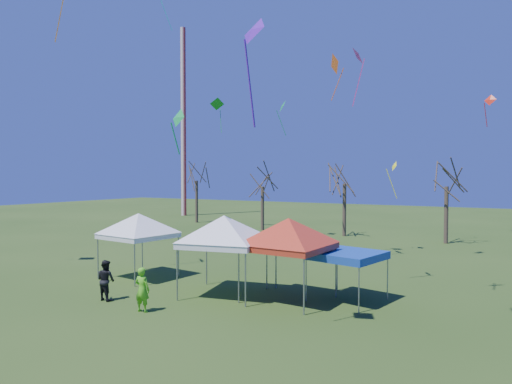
% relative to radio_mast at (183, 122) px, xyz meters
% --- Properties ---
extents(ground, '(140.00, 140.00, 0.00)m').
position_rel_radio_mast_xyz_m(ground, '(28.00, -34.00, -12.50)').
color(ground, '#294315').
rests_on(ground, ground).
extents(radio_mast, '(0.70, 0.70, 25.00)m').
position_rel_radio_mast_xyz_m(radio_mast, '(0.00, 0.00, 0.00)').
color(radio_mast, silver).
rests_on(radio_mast, ground).
extents(tree_0, '(3.83, 3.83, 8.44)m').
position_rel_radio_mast_xyz_m(tree_0, '(7.15, -6.62, -6.01)').
color(tree_0, '#3D2D21').
rests_on(tree_0, ground).
extents(tree_1, '(3.42, 3.42, 7.54)m').
position_rel_radio_mast_xyz_m(tree_1, '(17.23, -9.35, -6.71)').
color(tree_1, '#3D2D21').
rests_on(tree_1, ground).
extents(tree_2, '(3.71, 3.71, 8.18)m').
position_rel_radio_mast_xyz_m(tree_2, '(25.63, -9.62, -6.21)').
color(tree_2, '#3D2D21').
rests_on(tree_2, ground).
extents(tree_3, '(3.59, 3.59, 7.91)m').
position_rel_radio_mast_xyz_m(tree_3, '(34.03, -9.96, -6.42)').
color(tree_3, '#3D2D21').
rests_on(tree_3, ground).
extents(tent_white_west, '(4.37, 4.37, 3.87)m').
position_rel_radio_mast_xyz_m(tent_white_west, '(21.67, -30.80, -9.38)').
color(tent_white_west, gray).
rests_on(tent_white_west, ground).
extents(tent_white_mid, '(4.54, 4.54, 4.09)m').
position_rel_radio_mast_xyz_m(tent_white_mid, '(27.48, -31.50, -9.20)').
color(tent_white_mid, gray).
rests_on(tent_white_mid, ground).
extents(tent_red, '(4.59, 4.59, 4.06)m').
position_rel_radio_mast_xyz_m(tent_red, '(30.37, -30.90, -9.23)').
color(tent_red, gray).
rests_on(tent_red, ground).
extents(tent_blue, '(3.15, 3.15, 2.09)m').
position_rel_radio_mast_xyz_m(tent_blue, '(32.56, -29.72, -10.58)').
color(tent_blue, gray).
rests_on(tent_blue, ground).
extents(person_dark, '(0.87, 0.69, 1.72)m').
position_rel_radio_mast_xyz_m(person_dark, '(23.59, -34.75, -11.64)').
color(person_dark, black).
rests_on(person_dark, ground).
extents(person_green, '(0.68, 0.49, 1.74)m').
position_rel_radio_mast_xyz_m(person_green, '(26.14, -35.23, -11.63)').
color(person_green, '#58C820').
rests_on(person_green, ground).
extents(kite_22, '(0.93, 0.99, 2.66)m').
position_rel_radio_mast_xyz_m(kite_22, '(31.32, -15.98, -6.62)').
color(kite_22, '#F7FF1A').
rests_on(kite_22, ground).
extents(kite_13, '(1.19, 1.30, 2.96)m').
position_rel_radio_mast_xyz_m(kite_13, '(21.61, -13.91, -1.39)').
color(kite_13, '#16943D').
rests_on(kite_13, ground).
extents(kite_19, '(0.93, 0.70, 2.33)m').
position_rel_radio_mast_xyz_m(kite_19, '(37.01, -11.35, -1.78)').
color(kite_19, red).
rests_on(kite_19, ground).
extents(kite_11, '(1.15, 1.28, 2.98)m').
position_rel_radio_mast_xyz_m(kite_11, '(29.04, -21.55, -0.37)').
color(kite_11, '#EB5D0C').
rests_on(kite_11, ground).
extents(kite_2, '(1.74, 1.73, 3.56)m').
position_rel_radio_mast_xyz_m(kite_2, '(12.61, -10.40, 0.02)').
color(kite_2, '#179625').
rests_on(kite_2, ground).
extents(kite_17, '(0.86, 1.06, 2.81)m').
position_rel_radio_mast_xyz_m(kite_17, '(32.27, -27.44, -1.66)').
color(kite_17, '#CB2D87').
rests_on(kite_17, ground).
extents(kite_1, '(0.91, 0.58, 1.95)m').
position_rel_radio_mast_xyz_m(kite_1, '(26.33, -33.25, -4.79)').
color(kite_1, green).
rests_on(kite_1, ground).
extents(kite_5, '(1.22, 1.01, 3.44)m').
position_rel_radio_mast_xyz_m(kite_5, '(31.58, -36.00, -2.77)').
color(kite_5, '#5E1ABB').
rests_on(kite_5, ground).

